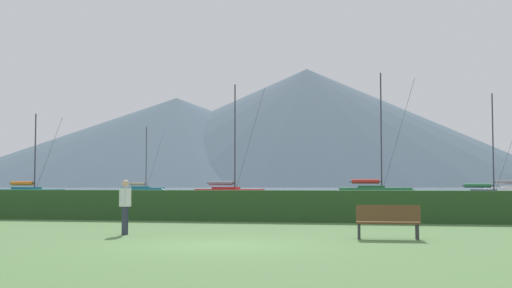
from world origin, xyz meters
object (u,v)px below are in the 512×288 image
Objects in this scene: sailboat_slip_8 at (30,193)px; park_bench_under_tree at (388,220)px; sailboat_slip_3 at (231,193)px; sailboat_slip_4 at (489,195)px; sailboat_slip_0 at (143,190)px; sailboat_slip_5 at (377,192)px; person_seated_viewer at (125,202)px.

sailboat_slip_8 is 4.72× the size of park_bench_under_tree.
sailboat_slip_3 is 48.61m from park_bench_under_tree.
sailboat_slip_4 reaches higher than park_bench_under_tree.
sailboat_slip_0 reaches higher than park_bench_under_tree.
sailboat_slip_3 is 19.32m from sailboat_slip_8.
sailboat_slip_5 is at bearing 25.86° from sailboat_slip_8.
sailboat_slip_4 is 41.44m from park_bench_under_tree.
sailboat_slip_3 is 6.43× the size of park_bench_under_tree.
sailboat_slip_4 is at bearing 7.21° from sailboat_slip_8.
sailboat_slip_8 is (-32.75, -10.56, -0.11)m from sailboat_slip_5.
sailboat_slip_0 is 1.09× the size of sailboat_slip_4.
sailboat_slip_4 is 43.46m from person_seated_viewer.
sailboat_slip_3 is at bearing 175.96° from sailboat_slip_4.
person_seated_viewer reaches higher than park_bench_under_tree.
sailboat_slip_3 reaches higher than park_bench_under_tree.
sailboat_slip_5 reaches higher than park_bench_under_tree.
sailboat_slip_0 is 56.47m from sailboat_slip_4.
sailboat_slip_0 is 1.19× the size of sailboat_slip_8.
sailboat_slip_0 is 5.63× the size of park_bench_under_tree.
park_bench_under_tree is at bearing -5.55° from person_seated_viewer.
sailboat_slip_0 is at bearing 131.97° from sailboat_slip_3.
park_bench_under_tree is at bearing -92.29° from sailboat_slip_4.
sailboat_slip_8 is at bearing -171.74° from sailboat_slip_4.
sailboat_slip_3 is 0.87× the size of sailboat_slip_5.
sailboat_slip_4 is 42.24m from sailboat_slip_8.
person_seated_viewer is at bearing -97.67° from sailboat_slip_5.
sailboat_slip_0 reaches higher than person_seated_viewer.
park_bench_under_tree is (35.74, -76.17, -0.07)m from sailboat_slip_0.
sailboat_slip_4 is at bearing -5.19° from sailboat_slip_3.
person_seated_viewer is (-7.77, 0.19, 0.44)m from park_bench_under_tree.
person_seated_viewer is (-6.43, -51.57, 0.25)m from sailboat_slip_5.
sailboat_slip_3 is 1.24× the size of sailboat_slip_4.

